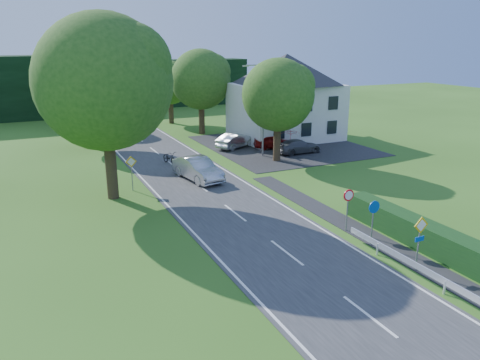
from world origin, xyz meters
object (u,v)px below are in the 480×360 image
streetlight (262,106)px  motorcycle (169,158)px  parked_car_grey (298,146)px  moving_car (198,169)px  parked_car_red (274,142)px  parked_car_silver_a (236,140)px  parasol (291,139)px

streetlight → motorcycle: streetlight is taller
streetlight → parked_car_grey: bearing=-7.6°
moving_car → parked_car_red: moving_car is taller
motorcycle → parked_car_grey: size_ratio=0.47×
moving_car → motorcycle: bearing=86.5°
moving_car → parked_car_silver_a: bearing=41.4°
motorcycle → parasol: parasol is taller
parked_car_silver_a → parked_car_grey: (4.23, -4.42, -0.08)m
parked_car_red → parasol: bearing=-94.3°
motorcycle → streetlight: bearing=-16.9°
streetlight → parasol: 5.45m
parked_car_red → parasol: size_ratio=1.96×
parasol → parked_car_silver_a: bearing=151.4°
moving_car → streetlight: bearing=21.6°
parked_car_red → motorcycle: bearing=117.7°
parked_car_red → parked_car_silver_a: size_ratio=0.90×
motorcycle → parked_car_red: (10.66, 1.33, 0.12)m
streetlight → motorcycle: bearing=174.6°
parasol → streetlight: bearing=-159.6°
streetlight → moving_car: bearing=-149.2°
streetlight → motorcycle: size_ratio=3.95×
streetlight → parked_car_silver_a: streetlight is taller
motorcycle → parasol: bearing=-8.3°
moving_car → motorcycle: moving_car is taller
parked_car_red → parked_car_silver_a: (-3.16, 1.84, 0.05)m
parked_car_silver_a → motorcycle: bearing=86.8°
moving_car → parasol: bearing=18.2°
moving_car → parked_car_silver_a: (6.96, 8.51, -0.12)m
parked_car_red → parked_car_silver_a: 3.66m
streetlight → parked_car_red: streetlight is taller
parked_car_red → parked_car_silver_a: bearing=80.3°
moving_car → parasol: (11.54, 6.01, 0.06)m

